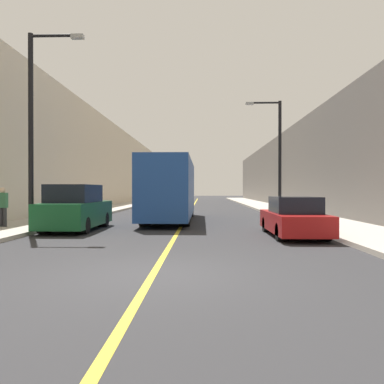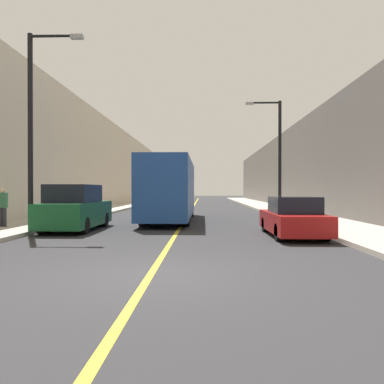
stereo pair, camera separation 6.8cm
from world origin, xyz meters
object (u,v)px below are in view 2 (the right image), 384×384
(bus, at_px, (170,189))
(street_lamp_left, at_px, (35,119))
(parked_suv_left, at_px, (75,209))
(street_lamp_right, at_px, (277,150))
(pedestrian, at_px, (2,206))
(car_right_near, at_px, (293,218))

(bus, height_order, street_lamp_left, street_lamp_left)
(parked_suv_left, bearing_deg, street_lamp_left, -136.17)
(bus, relative_size, street_lamp_right, 1.44)
(bus, distance_m, street_lamp_right, 7.41)
(bus, xyz_separation_m, parked_suv_left, (-3.68, -5.01, -0.88))
(street_lamp_left, xyz_separation_m, street_lamp_right, (11.40, 8.84, -0.36))
(parked_suv_left, height_order, street_lamp_left, street_lamp_left)
(bus, relative_size, street_lamp_left, 1.31)
(street_lamp_left, bearing_deg, pedestrian, 150.81)
(bus, height_order, parked_suv_left, bus)
(street_lamp_left, height_order, pedestrian, street_lamp_left)
(street_lamp_left, bearing_deg, bus, 51.58)
(street_lamp_right, distance_m, pedestrian, 15.74)
(street_lamp_right, bearing_deg, street_lamp_left, -142.22)
(parked_suv_left, distance_m, pedestrian, 3.15)
(street_lamp_right, bearing_deg, pedestrian, -149.72)
(car_right_near, bearing_deg, parked_suv_left, 168.09)
(bus, xyz_separation_m, pedestrian, (-6.83, -5.14, -0.75))
(car_right_near, xyz_separation_m, street_lamp_right, (1.25, 9.53, 3.55))
(car_right_near, bearing_deg, bus, 127.21)
(car_right_near, relative_size, pedestrian, 2.65)
(car_right_near, relative_size, street_lamp_right, 0.63)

